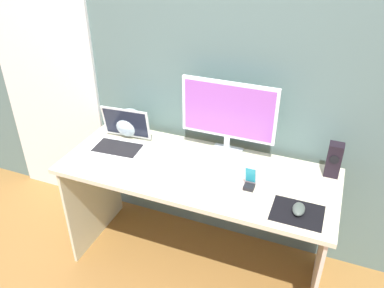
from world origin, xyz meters
The scene contains 12 objects.
ground_plane centered at (0.00, 0.00, 0.00)m, with size 8.00×8.00×0.00m, color olive.
wall_back centered at (0.00, 0.39, 1.25)m, with size 6.00×0.04×2.50m, color slate.
door_left centered at (-1.28, 0.35, 1.01)m, with size 0.82×0.02×2.02m, color white.
desk centered at (0.00, 0.00, 0.60)m, with size 1.58×0.63×0.75m.
monitor centered at (0.10, 0.23, 1.01)m, with size 0.56×0.14×0.46m.
speaker_right centered at (0.71, 0.23, 0.85)m, with size 0.08×0.07×0.20m.
laptop centered at (-0.53, 0.06, 0.80)m, with size 0.33×0.28×0.22m.
fishbowl centered at (-0.55, 0.21, 0.84)m, with size 0.18×0.18×0.18m, color silver.
keyboard_external centered at (0.06, -0.18, 0.76)m, with size 0.39×0.13×0.01m, color white.
mousepad centered at (0.59, -0.17, 0.75)m, with size 0.25×0.20×0.00m, color black.
mouse centered at (0.59, -0.16, 0.77)m, with size 0.06×0.10×0.04m, color #47534B.
phone_in_dock centered at (0.32, -0.06, 0.80)m, with size 0.06×0.06×0.14m.
Camera 1 is at (0.65, -1.71, 2.02)m, focal length 36.53 mm.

